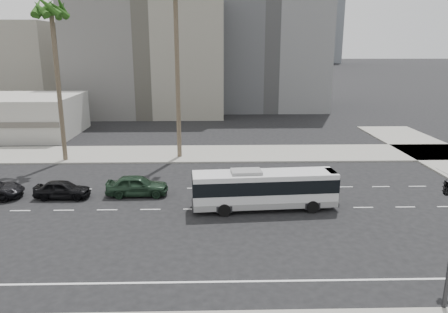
{
  "coord_description": "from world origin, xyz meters",
  "views": [
    {
      "loc": [
        -1.56,
        -27.84,
        11.09
      ],
      "look_at": [
        -0.75,
        4.0,
        2.75
      ],
      "focal_mm": 34.06,
      "sensor_mm": 36.0,
      "label": 1
    }
  ],
  "objects_px": {
    "car_a": "(137,185)",
    "car_b": "(62,189)",
    "traffic_signal": "(448,190)",
    "palm_mid": "(51,14)",
    "city_bus": "(264,188)"
  },
  "relations": [
    {
      "from": "car_b",
      "to": "palm_mid",
      "type": "xyz_separation_m",
      "value": [
        -3.34,
        10.62,
        13.21
      ]
    },
    {
      "from": "car_a",
      "to": "traffic_signal",
      "type": "distance_m",
      "value": 21.2
    },
    {
      "from": "city_bus",
      "to": "car_b",
      "type": "bearing_deg",
      "value": 166.1
    },
    {
      "from": "city_bus",
      "to": "car_b",
      "type": "relative_size",
      "value": 2.49
    },
    {
      "from": "car_b",
      "to": "traffic_signal",
      "type": "height_order",
      "value": "traffic_signal"
    },
    {
      "from": "city_bus",
      "to": "palm_mid",
      "type": "height_order",
      "value": "palm_mid"
    },
    {
      "from": "car_b",
      "to": "city_bus",
      "type": "bearing_deg",
      "value": -97.9
    },
    {
      "from": "traffic_signal",
      "to": "palm_mid",
      "type": "xyz_separation_m",
      "value": [
        -25.51,
        22.66,
        9.27
      ]
    },
    {
      "from": "car_a",
      "to": "traffic_signal",
      "type": "height_order",
      "value": "traffic_signal"
    },
    {
      "from": "traffic_signal",
      "to": "palm_mid",
      "type": "distance_m",
      "value": 35.36
    },
    {
      "from": "car_b",
      "to": "traffic_signal",
      "type": "bearing_deg",
      "value": -116.74
    },
    {
      "from": "car_b",
      "to": "traffic_signal",
      "type": "relative_size",
      "value": 0.73
    },
    {
      "from": "car_a",
      "to": "car_b",
      "type": "bearing_deg",
      "value": 93.81
    },
    {
      "from": "car_b",
      "to": "palm_mid",
      "type": "height_order",
      "value": "palm_mid"
    },
    {
      "from": "city_bus",
      "to": "palm_mid",
      "type": "relative_size",
      "value": 0.65
    }
  ]
}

